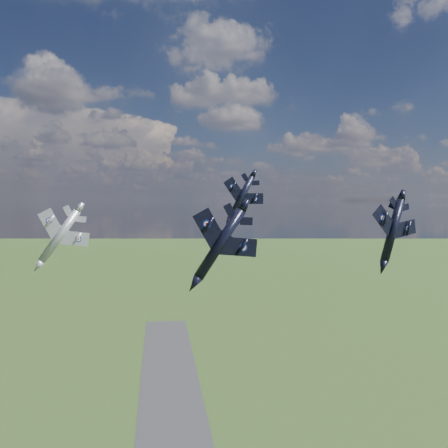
{
  "coord_description": "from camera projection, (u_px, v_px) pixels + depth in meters",
  "views": [
    {
      "loc": [
        -5.17,
        -62.29,
        86.67
      ],
      "look_at": [
        6.59,
        14.82,
        82.51
      ],
      "focal_mm": 35.0,
      "sensor_mm": 36.0,
      "label": 1
    }
  ],
  "objects": [
    {
      "name": "jet_right_navy",
      "position": [
        393.0,
        230.0,
        68.26
      ],
      "size": [
        13.72,
        16.15,
        5.88
      ],
      "primitive_type": null,
      "rotation": [
        0.0,
        0.32,
        0.28
      ],
      "color": "black"
    },
    {
      "name": "jet_high_navy",
      "position": [
        241.0,
        198.0,
        100.12
      ],
      "size": [
        12.01,
        15.75,
        7.78
      ],
      "primitive_type": null,
      "rotation": [
        0.0,
        0.49,
        -0.07
      ],
      "color": "black"
    },
    {
      "name": "jet_left_silver",
      "position": [
        60.0,
        236.0,
        78.83
      ],
      "size": [
        12.24,
        16.14,
        8.74
      ],
      "primitive_type": null,
      "rotation": [
        0.0,
        0.61,
        0.11
      ],
      "color": "#ACAFB7"
    },
    {
      "name": "jet_lead_navy",
      "position": [
        220.0,
        244.0,
        65.26
      ],
      "size": [
        11.98,
        16.6,
        9.26
      ],
      "primitive_type": null,
      "rotation": [
        0.0,
        0.58,
        -0.02
      ],
      "color": "black"
    }
  ]
}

